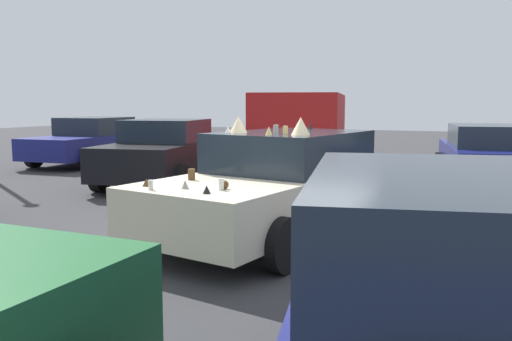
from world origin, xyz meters
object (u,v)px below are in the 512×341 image
Objects in this scene: parked_sedan_row_back_far at (91,141)px; art_car_decorated at (280,183)px; parked_sedan_behind_left at (164,153)px; parked_sedan_row_back_center at (490,156)px; parked_van_near_right at (303,129)px.

art_car_decorated is at bearing 50.44° from parked_sedan_row_back_far.
art_car_decorated is 5.20m from parked_sedan_behind_left.
parked_sedan_behind_left reaches higher than parked_sedan_row_back_center.
parked_sedan_row_back_far is at bearing 81.58° from parked_van_near_right.
art_car_decorated is 0.89× the size of parked_van_near_right.
parked_van_near_right is at bearing 71.09° from parked_sedan_row_back_center.
art_car_decorated is 10.35m from parked_sedan_row_back_far.
parked_sedan_row_back_center is (5.65, -2.73, -0.02)m from art_car_decorated.
parked_sedan_behind_left is (3.30, 4.02, 0.00)m from art_car_decorated.
parked_van_near_right is (6.45, 1.77, 0.44)m from art_car_decorated.
art_car_decorated is 6.70m from parked_van_near_right.
art_car_decorated is at bearing -176.45° from parked_van_near_right.
parked_van_near_right is 3.90m from parked_sedan_behind_left.
parked_sedan_row_back_center is at bearing -111.92° from parked_van_near_right.
art_car_decorated is 6.27m from parked_sedan_row_back_center.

